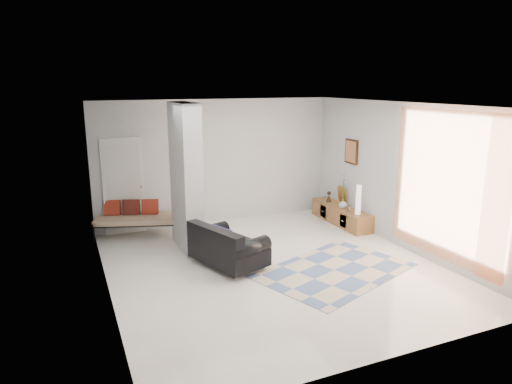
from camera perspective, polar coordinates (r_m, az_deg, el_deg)
name	(u,v)px	position (r m, az deg, el deg)	size (l,w,h in m)	color
floor	(273,267)	(8.11, 2.19, -9.35)	(6.00, 6.00, 0.00)	silver
ceiling	(275,105)	(7.48, 2.39, 10.82)	(6.00, 6.00, 0.00)	white
wall_back	(217,162)	(10.41, -4.86, 3.80)	(6.00, 6.00, 0.00)	#BABDBF
wall_front	(392,247)	(5.24, 16.64, -6.61)	(6.00, 6.00, 0.00)	#BABDBF
wall_left	(103,207)	(6.98, -18.56, -1.74)	(6.00, 6.00, 0.00)	#BABDBF
wall_right	(404,176)	(9.18, 17.98, 1.86)	(6.00, 6.00, 0.00)	#BABDBF
partition_column	(186,177)	(8.78, -8.76, 1.86)	(0.35, 1.20, 2.80)	#A8ADB0
hallway_door	(124,186)	(9.99, -16.23, 0.67)	(0.85, 0.06, 2.04)	white
curtain	(447,187)	(8.30, 22.77, 0.63)	(2.55, 2.55, 0.00)	orange
wall_art	(351,152)	(10.43, 11.84, 4.97)	(0.04, 0.45, 0.55)	#391D0F
media_console	(341,215)	(10.63, 10.57, -2.80)	(0.45, 1.86, 0.80)	brown
loveseat	(226,247)	(8.01, -3.78, -6.87)	(1.21, 1.56, 0.76)	silver
daybed	(137,217)	(9.85, -14.70, -3.04)	(1.84, 1.20, 0.77)	black
area_rug	(334,270)	(8.07, 9.78, -9.61)	(2.60, 1.73, 0.01)	#C1B193
cylinder_lamp	(358,200)	(9.97, 12.68, -0.95)	(0.12, 0.12, 0.63)	silver
bronze_figurine	(329,197)	(10.89, 9.10, -0.59)	(0.13, 0.13, 0.25)	#2F2015
vase	(343,204)	(10.42, 10.83, -1.45)	(0.20, 0.20, 0.21)	silver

